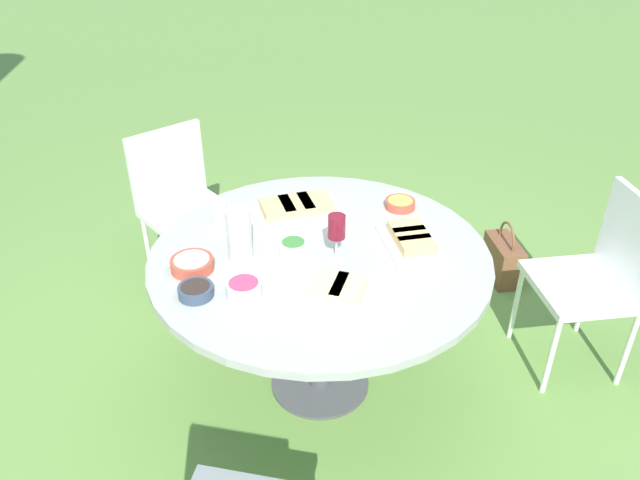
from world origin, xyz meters
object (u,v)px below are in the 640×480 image
Objects in this scene: dining_table at (320,270)px; chair_near_right at (181,197)px; wine_glass at (337,228)px; chair_near_left at (600,271)px; water_pitcher at (239,234)px; handbag at (503,259)px.

chair_near_right is (0.99, 0.64, -0.13)m from dining_table.
dining_table is 0.25m from wine_glass.
dining_table is at bearing -147.10° from chair_near_right.
chair_near_left is 4.45× the size of wine_glass.
dining_table is at bearing 46.87° from wine_glass.
water_pitcher is at bearing 79.27° from wine_glass.
chair_near_right is at bearing 18.00° from water_pitcher.
chair_near_right is 2.42× the size of handbag.
chair_near_left is 2.16m from chair_near_right.
chair_near_right is 1.88m from handbag.
chair_near_right reaches higher than handbag.
wine_glass reaches higher than chair_near_right.
dining_table is 7.05× the size of wine_glass.
water_pitcher reaches higher than chair_near_left.
water_pitcher is (0.01, 1.61, 0.33)m from chair_near_left.
water_pitcher reaches higher than wine_glass.
wine_glass is at bearing -133.13° from dining_table.
wine_glass is at bearing -146.22° from chair_near_right.
chair_near_left is 1.64m from water_pitcher.
handbag is (-0.27, -1.81, -0.40)m from chair_near_right.
wine_glass is at bearing -100.73° from water_pitcher.
handbag is (0.71, 0.11, -0.40)m from chair_near_left.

